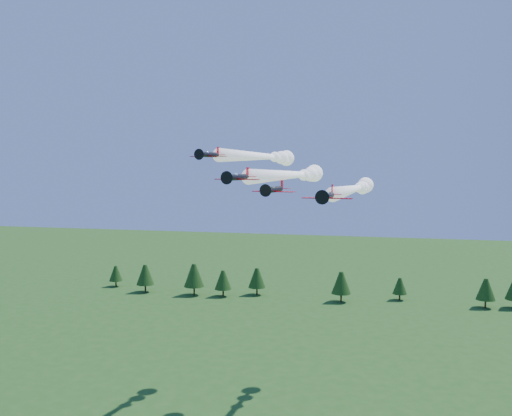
% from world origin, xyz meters
% --- Properties ---
extents(plane_lead, '(12.76, 42.20, 3.70)m').
position_xyz_m(plane_lead, '(2.92, 15.20, 47.28)').
color(plane_lead, black).
rests_on(plane_lead, ground).
extents(plane_left, '(12.31, 42.60, 3.70)m').
position_xyz_m(plane_left, '(-5.61, 26.63, 51.02)').
color(plane_left, black).
rests_on(plane_left, ground).
extents(plane_right, '(9.84, 50.73, 3.70)m').
position_xyz_m(plane_right, '(13.93, 26.31, 44.19)').
color(plane_right, black).
rests_on(plane_right, ground).
extents(plane_slot, '(8.03, 8.78, 2.80)m').
position_xyz_m(plane_slot, '(1.03, 6.41, 44.77)').
color(plane_slot, black).
rests_on(plane_slot, ground).
extents(treeline, '(177.46, 16.50, 11.88)m').
position_xyz_m(treeline, '(-1.24, 110.48, 6.74)').
color(treeline, '#382314').
rests_on(treeline, ground).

